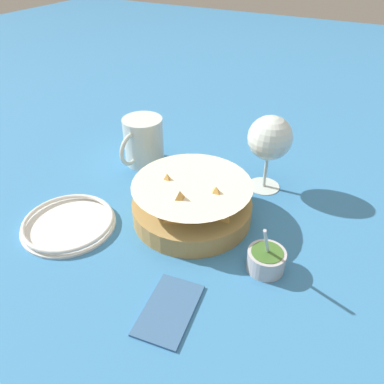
% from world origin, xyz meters
% --- Properties ---
extents(ground_plane, '(4.00, 4.00, 0.00)m').
position_xyz_m(ground_plane, '(0.00, 0.00, 0.00)').
color(ground_plane, teal).
extents(food_basket, '(0.22, 0.22, 0.09)m').
position_xyz_m(food_basket, '(-0.03, -0.02, 0.03)').
color(food_basket, '#B2894C').
rests_on(food_basket, ground_plane).
extents(sauce_cup, '(0.07, 0.06, 0.11)m').
position_xyz_m(sauce_cup, '(0.03, 0.14, 0.02)').
color(sauce_cup, '#B7B7BC').
rests_on(sauce_cup, ground_plane).
extents(wine_glass, '(0.09, 0.09, 0.16)m').
position_xyz_m(wine_glass, '(-0.19, 0.06, 0.11)').
color(wine_glass, silver).
rests_on(wine_glass, ground_plane).
extents(beer_mug, '(0.13, 0.09, 0.11)m').
position_xyz_m(beer_mug, '(-0.16, -0.21, 0.05)').
color(beer_mug, silver).
rests_on(beer_mug, ground_plane).
extents(side_plate, '(0.17, 0.17, 0.01)m').
position_xyz_m(side_plate, '(0.10, -0.21, 0.01)').
color(side_plate, white).
rests_on(side_plate, ground_plane).
extents(napkin, '(0.12, 0.08, 0.01)m').
position_xyz_m(napkin, '(0.17, 0.05, 0.00)').
color(napkin, '#38608E').
rests_on(napkin, ground_plane).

